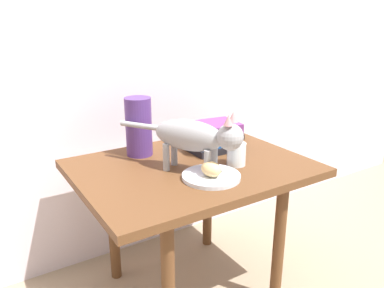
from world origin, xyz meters
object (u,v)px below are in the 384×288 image
at_px(book_stack, 212,136).
at_px(plate, 211,176).
at_px(cat, 197,137).
at_px(side_table, 192,182).
at_px(bread_roll, 211,169).
at_px(candle_jar, 236,155).
at_px(green_vase, 139,127).
at_px(tv_remote, 228,136).

bearing_deg(book_stack, plate, -125.61).
bearing_deg(cat, side_table, 69.42).
distance_m(plate, bread_roll, 0.03).
xyz_separation_m(plate, candle_jar, (0.15, 0.05, 0.03)).
distance_m(side_table, green_vase, 0.30).
relative_size(side_table, candle_jar, 9.94).
height_order(side_table, book_stack, book_stack).
relative_size(book_stack, tv_remote, 1.47).
bearing_deg(side_table, book_stack, 31.29).
bearing_deg(cat, book_stack, 42.26).
relative_size(green_vase, tv_remote, 1.54).
bearing_deg(side_table, green_vase, 120.32).
bearing_deg(candle_jar, green_vase, 130.92).
xyz_separation_m(candle_jar, tv_remote, (0.17, 0.28, -0.03)).
height_order(book_stack, candle_jar, book_stack).
xyz_separation_m(plate, green_vase, (-0.11, 0.35, 0.11)).
bearing_deg(side_table, plate, -95.36).
bearing_deg(book_stack, side_table, -148.71).
bearing_deg(candle_jar, side_table, 146.21).
bearing_deg(plate, book_stack, 54.39).
height_order(bread_roll, candle_jar, candle_jar).
relative_size(cat, book_stack, 1.91).
bearing_deg(tv_remote, candle_jar, -86.02).
xyz_separation_m(bread_roll, tv_remote, (0.33, 0.34, -0.03)).
distance_m(plate, candle_jar, 0.16).
xyz_separation_m(side_table, bread_roll, (-0.02, -0.15, 0.11)).
relative_size(bread_roll, tv_remote, 0.53).
bearing_deg(book_stack, tv_remote, 31.70).
distance_m(cat, tv_remote, 0.45).
bearing_deg(tv_remote, plate, -98.29).
bearing_deg(plate, side_table, 84.64).
bearing_deg(tv_remote, green_vase, -145.88).
bearing_deg(book_stack, green_vase, 159.12).
bearing_deg(cat, plate, -79.12).
relative_size(green_vase, candle_jar, 2.71).
height_order(plate, book_stack, book_stack).
relative_size(cat, candle_jar, 4.93).
xyz_separation_m(book_stack, green_vase, (-0.28, 0.11, 0.06)).
xyz_separation_m(bread_roll, book_stack, (0.18, 0.25, 0.02)).
bearing_deg(green_vase, candle_jar, -49.08).
bearing_deg(bread_roll, plate, 53.00).
bearing_deg(candle_jar, tv_remote, 58.18).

